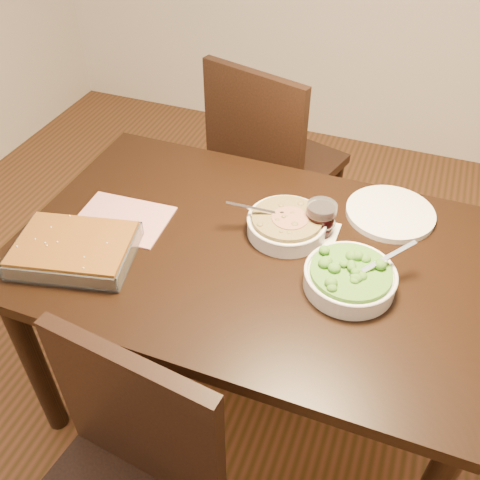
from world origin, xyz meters
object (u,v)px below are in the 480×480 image
at_px(stew_bowl, 287,224).
at_px(wine_tumbler, 321,218).
at_px(dinner_plate, 390,213).
at_px(broccoli_bowl, 350,277).
at_px(table, 254,272).
at_px(chair_far, 269,158).
at_px(baking_dish, 75,250).

xyz_separation_m(stew_bowl, wine_tumbler, (0.09, 0.04, 0.02)).
relative_size(stew_bowl, dinner_plate, 0.94).
distance_m(broccoli_bowl, dinner_plate, 0.36).
bearing_deg(broccoli_bowl, table, 169.91).
distance_m(stew_bowl, wine_tumbler, 0.10).
bearing_deg(chair_far, broccoli_bowl, 137.16).
distance_m(broccoli_bowl, baking_dish, 0.78).
xyz_separation_m(stew_bowl, chair_far, (-0.27, 0.67, -0.23)).
height_order(table, chair_far, chair_far).
distance_m(broccoli_bowl, wine_tumbler, 0.24).
bearing_deg(wine_tumbler, dinner_plate, 39.73).
bearing_deg(baking_dish, dinner_plate, 19.61).
height_order(baking_dish, wine_tumbler, wine_tumbler).
bearing_deg(table, dinner_plate, 40.67).
bearing_deg(chair_far, stew_bowl, 128.14).
relative_size(dinner_plate, chair_far, 0.28).
xyz_separation_m(broccoli_bowl, baking_dish, (-0.76, -0.16, -0.00)).
distance_m(table, broccoli_bowl, 0.32).
bearing_deg(table, broccoli_bowl, -10.09).
relative_size(baking_dish, chair_far, 0.39).
bearing_deg(chair_far, dinner_plate, 155.54).
bearing_deg(stew_bowl, baking_dish, -149.09).
bearing_deg(dinner_plate, baking_dish, -147.74).
bearing_deg(dinner_plate, broccoli_bowl, -99.22).
xyz_separation_m(table, stew_bowl, (0.07, 0.10, 0.13)).
xyz_separation_m(table, broccoli_bowl, (0.29, -0.05, 0.13)).
bearing_deg(stew_bowl, broccoli_bowl, -34.64).
relative_size(broccoli_bowl, dinner_plate, 0.90).
relative_size(table, stew_bowl, 5.39).
bearing_deg(broccoli_bowl, wine_tumbler, 124.36).
height_order(stew_bowl, dinner_plate, stew_bowl).
xyz_separation_m(dinner_plate, chair_far, (-0.55, 0.47, -0.21)).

